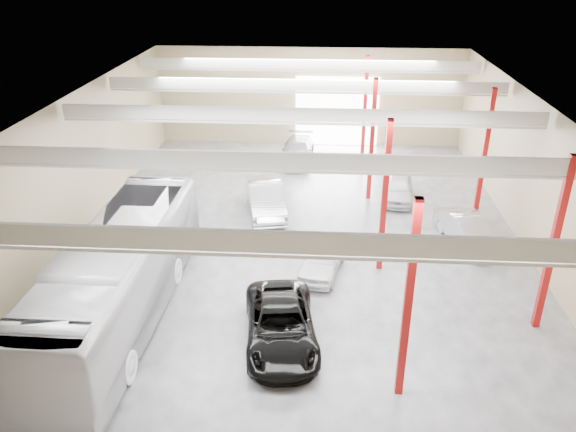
# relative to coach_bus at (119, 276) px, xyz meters

# --- Properties ---
(depot_shell) EXTENTS (22.12, 32.12, 7.06)m
(depot_shell) POSITION_rel_coach_bus_xyz_m (6.73, 6.97, 3.08)
(depot_shell) COLOR #434247
(depot_shell) RESTS_ON ground
(coach_bus) EXTENTS (3.30, 13.61, 3.78)m
(coach_bus) POSITION_rel_coach_bus_xyz_m (0.00, 0.00, 0.00)
(coach_bus) COLOR silver
(coach_bus) RESTS_ON ground
(black_sedan) EXTENTS (3.25, 5.79, 1.53)m
(black_sedan) POSITION_rel_coach_bus_xyz_m (6.33, -1.17, -1.13)
(black_sedan) COLOR black
(black_sedan) RESTS_ON ground
(car_row_a) EXTENTS (2.45, 4.31, 1.38)m
(car_row_a) POSITION_rel_coach_bus_xyz_m (7.80, 4.03, -1.20)
(car_row_a) COLOR white
(car_row_a) RESTS_ON ground
(car_row_b) EXTENTS (2.90, 5.49, 1.72)m
(car_row_b) POSITION_rel_coach_bus_xyz_m (4.60, 10.06, -1.03)
(car_row_b) COLOR silver
(car_row_b) RESTS_ON ground
(car_row_c) EXTENTS (2.34, 5.20, 1.48)m
(car_row_c) POSITION_rel_coach_bus_xyz_m (5.91, 18.49, -1.15)
(car_row_c) COLOR slate
(car_row_c) RESTS_ON ground
(car_right_near) EXTENTS (2.80, 4.66, 1.45)m
(car_right_near) POSITION_rel_coach_bus_xyz_m (14.90, 7.17, -1.17)
(car_right_near) COLOR #A4A4A8
(car_right_near) RESTS_ON ground
(car_right_far) EXTENTS (2.16, 4.25, 1.39)m
(car_right_far) POSITION_rel_coach_bus_xyz_m (12.10, 12.37, -1.20)
(car_right_far) COLOR silver
(car_right_far) RESTS_ON ground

